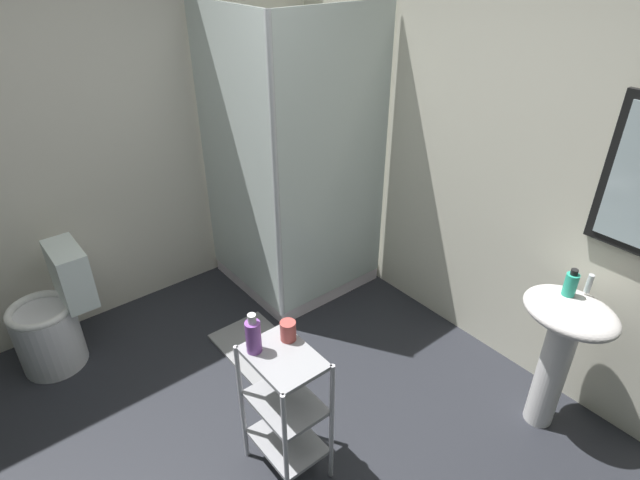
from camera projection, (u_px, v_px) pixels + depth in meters
wall_back at (512, 159)px, 2.81m from camera, size 4.20×0.14×2.50m
wall_left at (61, 141)px, 3.05m from camera, size 0.10×4.20×2.50m
shower_stall at (292, 231)px, 3.71m from camera, size 0.92×0.92×2.00m
pedestal_sink at (562, 338)px, 2.54m from camera, size 0.46×0.37×0.81m
sink_faucet at (589, 284)px, 2.47m from camera, size 0.03×0.03×0.10m
toilet at (54, 319)px, 3.08m from camera, size 0.37×0.49×0.76m
storage_cart at (285, 405)px, 2.36m from camera, size 0.38×0.28×0.74m
hand_soap_bottle at (571, 284)px, 2.44m from camera, size 0.06×0.06×0.14m
conditioner_bottle_purple at (253, 336)px, 2.19m from camera, size 0.07×0.07×0.20m
rinse_cup at (288, 331)px, 2.28m from camera, size 0.07×0.07×0.10m
bath_mat at (257, 347)px, 3.31m from camera, size 0.60×0.40×0.02m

